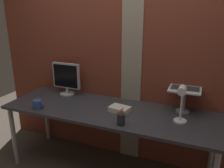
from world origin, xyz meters
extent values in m
cube|color=brown|center=(0.00, 0.39, 1.16)|extent=(3.28, 0.12, 2.31)
cube|color=gray|center=(0.11, 0.33, 1.16)|extent=(0.23, 0.01, 2.31)
cube|color=#333338|center=(-0.02, -0.02, 0.73)|extent=(2.22, 0.72, 0.03)
cylinder|color=#B2B2B7|center=(-1.07, -0.32, 0.36)|extent=(0.05, 0.05, 0.72)
cylinder|color=#B2B2B7|center=(-1.07, 0.27, 0.36)|extent=(0.05, 0.05, 0.72)
cylinder|color=#B2B2B7|center=(1.03, 0.27, 0.36)|extent=(0.05, 0.05, 0.72)
cylinder|color=#ADB2B7|center=(-0.67, 0.21, 0.75)|extent=(0.18, 0.18, 0.01)
cylinder|color=#ADB2B7|center=(-0.67, 0.21, 0.79)|extent=(0.04, 0.04, 0.07)
cube|color=#ADB2B7|center=(-0.67, 0.21, 0.98)|extent=(0.36, 0.04, 0.31)
cube|color=black|center=(-0.67, 0.19, 0.98)|extent=(0.32, 0.00, 0.27)
cylinder|color=gray|center=(0.70, 0.21, 0.75)|extent=(0.14, 0.14, 0.01)
cylinder|color=gray|center=(0.70, 0.21, 0.87)|extent=(0.03, 0.03, 0.21)
cube|color=gray|center=(0.70, 0.21, 0.98)|extent=(0.28, 0.22, 0.01)
cube|color=silver|center=(0.70, 0.21, 0.99)|extent=(0.31, 0.24, 0.01)
cube|color=#2D2D30|center=(0.70, 0.23, 1.00)|extent=(0.27, 0.15, 0.00)
cube|color=silver|center=(0.70, 0.37, 1.09)|extent=(0.31, 0.06, 0.19)
cube|color=black|center=(0.70, 0.36, 1.09)|extent=(0.28, 0.05, 0.16)
cylinder|color=white|center=(0.70, -0.02, 0.76)|extent=(0.12, 0.12, 0.02)
cylinder|color=white|center=(0.70, -0.02, 0.94)|extent=(0.02, 0.02, 0.34)
cylinder|color=white|center=(0.70, -0.11, 1.09)|extent=(0.07, 0.11, 0.07)
cylinder|color=#262628|center=(0.21, -0.28, 0.80)|extent=(0.08, 0.08, 0.11)
cylinder|color=orange|center=(0.22, -0.27, 0.84)|extent=(0.03, 0.02, 0.16)
cylinder|color=yellow|center=(0.21, -0.29, 0.83)|extent=(0.01, 0.01, 0.14)
cylinder|color=red|center=(0.22, -0.29, 0.83)|extent=(0.01, 0.01, 0.15)
cylinder|color=#2D4C8C|center=(-0.72, -0.28, 0.80)|extent=(0.09, 0.09, 0.10)
torus|color=#2D4C8C|center=(-0.66, -0.28, 0.80)|extent=(0.05, 0.01, 0.05)
cube|color=silver|center=(0.10, -0.02, 0.77)|extent=(0.22, 0.17, 0.05)
camera|label=1|loc=(0.85, -2.05, 1.74)|focal=36.95mm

